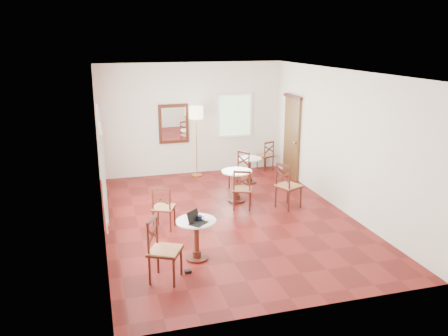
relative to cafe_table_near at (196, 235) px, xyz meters
name	(u,v)px	position (x,y,z in m)	size (l,w,h in m)	color
ground	(228,218)	(1.03, 1.63, -0.44)	(7.00, 7.00, 0.00)	maroon
room_shell	(222,126)	(0.97, 1.90, 1.45)	(5.02, 7.02, 3.01)	silver
cafe_table_near	(196,235)	(0.00, 0.00, 0.00)	(0.67, 0.67, 0.71)	#421810
cafe_table_mid	(237,182)	(1.51, 2.56, 0.01)	(0.69, 0.69, 0.73)	#421810
cafe_table_back	(249,167)	(2.25, 3.82, -0.03)	(0.62, 0.62, 0.66)	#421810
chair_near_a	(163,208)	(-0.34, 1.43, 0.00)	(0.54, 0.54, 0.89)	#421810
chair_near_b	(163,250)	(-0.64, -0.54, 0.07)	(0.63, 0.63, 1.02)	#421810
chair_mid_a	(242,189)	(1.48, 2.07, 0.01)	(0.54, 0.54, 0.90)	#421810
chair_mid_b	(288,186)	(2.45, 1.85, 0.07)	(0.62, 0.62, 1.02)	#421810
chair_back_a	(266,155)	(3.08, 4.85, -0.02)	(0.49, 0.49, 0.83)	#421810
chair_back_b	(240,170)	(1.87, 3.46, 0.02)	(0.58, 0.58, 0.91)	#421810
floor_lamp	(196,117)	(1.08, 4.78, 1.16)	(0.37, 0.37, 1.89)	#BF8C3F
laptop	(196,220)	(-0.03, -0.12, 0.32)	(0.37, 0.36, 0.20)	black
mouse	(196,219)	(0.00, 0.01, 0.29)	(0.08, 0.05, 0.03)	black
navy_mug	(200,218)	(0.05, -0.05, 0.32)	(0.12, 0.08, 0.09)	black
water_glass	(196,218)	(0.00, 0.00, 0.31)	(0.05, 0.05, 0.09)	white
power_adapter	(188,272)	(-0.24, -0.44, -0.42)	(0.11, 0.07, 0.04)	black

